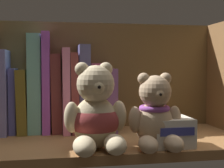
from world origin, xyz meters
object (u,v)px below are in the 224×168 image
Objects in this scene: book_5 at (23,101)px; pillar_candle at (169,123)px; small_product_box at (170,131)px; book_9 at (66,90)px; book_3 at (5,92)px; book_4 at (14,100)px; book_13 at (107,99)px; teddy_bear_smaller at (155,116)px; book_6 at (35,84)px; book_7 at (46,82)px; book_11 at (83,88)px; book_8 at (56,93)px; book_10 at (74,92)px; teddy_bear_larger at (96,115)px; book_12 at (94,97)px.

pillar_candle is (34.96, -9.62, -5.01)cm from book_5.
book_9 is at bearing 136.74° from small_product_box.
book_3 is 3.12cm from book_4.
book_3 is at bearing 151.25° from small_product_box.
book_13 reaches higher than teddy_bear_smaller.
book_6 reaches higher than book_9.
book_7 reaches higher than book_11.
book_8 is 3.48× the size of pillar_candle.
book_3 reaches higher than book_10.
book_13 is (23.46, -0.00, -0.04)cm from book_4.
book_7 is 1.14× the size of book_11.
pillar_candle is at bearing -35.11° from book_13.
book_8 is (8.23, -0.00, 1.94)cm from book_5.
small_product_box reaches higher than pillar_candle.
book_3 is at bearing 135.19° from teddy_bear_larger.
book_11 reaches higher than book_13.
book_3 is 17.04cm from book_10.
small_product_box is at bearing -30.30° from book_4.
book_12 is at bearing 0.00° from book_9.
book_10 is at bearing 180.00° from book_12.
book_12 is 24.63cm from small_product_box.
book_6 is 5.77cm from book_8.
book_5 is 0.91× the size of book_12.
small_product_box is (23.36, -19.74, -6.81)cm from book_8.
book_10 is at bearing 180.00° from book_11.
book_6 reaches higher than book_11.
book_6 is (7.39, 0.00, 1.97)cm from book_3.
book_7 is at bearing 180.00° from book_8.
book_7 is 12.79cm from book_12.
book_13 is (13.04, 0.00, -1.79)cm from book_8.
book_7 is at bearing 180.00° from book_11.
book_10 is at bearing 0.00° from book_3.
book_13 is at bearing -0.00° from book_12.
book_10 is at bearing 0.00° from book_7.
book_10 reaches higher than pillar_candle.
book_7 is 7.31cm from book_10.
book_6 is at bearing 0.00° from book_4.
book_4 is 9.13cm from book_7.
book_12 is (9.78, 0.00, -1.12)cm from book_8.
book_3 reaches higher than book_5.
pillar_candle is at bearing -16.76° from book_6.
book_11 is (4.51, 0.00, 0.45)cm from book_9.
book_11 reaches higher than book_4.
book_3 is 15.01cm from book_9.
teddy_bear_smaller is (15.29, -20.92, -3.39)cm from book_10.
book_12 is at bearing 0.00° from book_11.
book_10 reaches higher than teddy_bear_larger.
book_7 is 1.56× the size of book_13.
book_8 is at bearing -0.00° from book_4.
book_13 is at bearing -0.00° from book_4.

